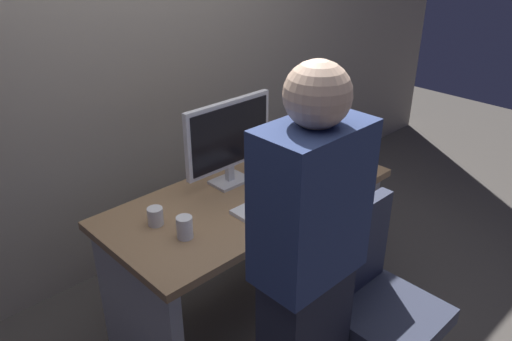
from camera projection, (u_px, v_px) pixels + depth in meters
The scene contains 12 objects.
ground_plane at pixel (250, 306), 2.92m from camera, with size 9.00×9.00×0.00m, color #4C4742.
wall_back at pixel (136, 20), 2.85m from camera, with size 6.40×0.10×3.00m, color #9E9384.
desk at pixel (250, 231), 2.69m from camera, with size 1.52×0.71×0.75m.
office_chair at pixel (375, 314), 2.25m from camera, with size 0.52×0.52×0.94m.
person_at_desk at pixel (307, 273), 1.86m from camera, with size 0.40×0.24×1.64m.
monitor at pixel (229, 138), 2.58m from camera, with size 0.54×0.14×0.46m.
keyboard at pixel (271, 202), 2.49m from camera, with size 0.43×0.13×0.02m, color white.
mouse at pixel (306, 182), 2.66m from camera, with size 0.06×0.10×0.03m, color black.
cup_near_keyboard at pixel (185, 227), 2.21m from camera, with size 0.07×0.07×0.10m, color silver.
cup_by_monitor at pixel (155, 216), 2.31m from camera, with size 0.07×0.07×0.08m, color silver.
book_stack at pixel (297, 142), 2.95m from camera, with size 0.23×0.18×0.19m.
cell_phone at pixel (336, 169), 2.83m from camera, with size 0.07×0.14×0.01m, color black.
Camera 1 is at (-1.54, -1.65, 2.02)m, focal length 35.37 mm.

